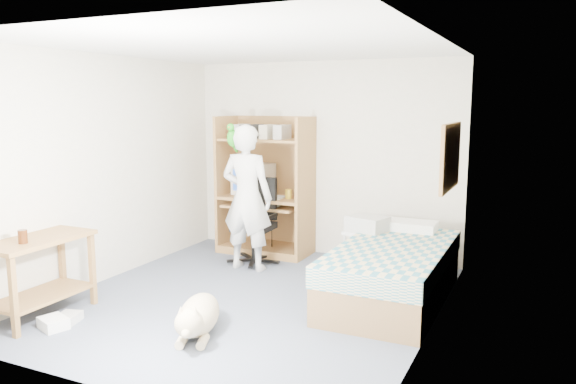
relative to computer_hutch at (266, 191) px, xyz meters
The scene contains 21 objects.
floor 2.05m from the computer_hutch, 68.06° to the right, with size 4.00×4.00×0.00m, color #4C5467.
wall_back 0.86m from the computer_hutch, 20.54° to the left, with size 3.60×0.02×2.50m, color silver.
wall_right 3.07m from the computer_hutch, 34.80° to the right, with size 0.02×4.00×2.50m, color silver.
wall_left 2.10m from the computer_hutch, 122.33° to the right, with size 0.02×4.00×2.50m, color silver.
ceiling 2.52m from the computer_hutch, 68.06° to the right, with size 3.60×4.00×0.02m, color white.
computer_hutch is the anchor object (origin of this frame).
bed 2.35m from the computer_hutch, 29.29° to the right, with size 1.02×2.02×0.66m.
side_desk 3.08m from the computer_hutch, 106.14° to the right, with size 0.50×1.00×0.75m.
corkboard 2.69m from the computer_hutch, 18.72° to the right, with size 0.04×0.94×0.66m.
office_chair 0.66m from the computer_hutch, 78.93° to the right, with size 0.59×0.59×1.04m.
person 0.80m from the computer_hutch, 79.48° to the right, with size 0.63×0.41×1.73m, color silver.
parrot 1.09m from the computer_hutch, 93.99° to the right, with size 0.13×0.22×0.35m.
dog 2.84m from the computer_hutch, 75.13° to the right, with size 0.57×0.98×0.39m.
printer_cart 1.72m from the computer_hutch, 19.93° to the right, with size 0.54×0.48×0.54m.
printer 1.67m from the computer_hutch, 19.93° to the right, with size 0.42×0.32×0.18m, color #ABABA6.
crt_monitor 0.25m from the computer_hutch, behind, with size 0.48×0.50×0.41m.
keyboard 0.22m from the computer_hutch, 79.88° to the right, with size 0.45×0.16×0.03m, color beige.
pencil_cup 0.37m from the computer_hutch, 13.65° to the right, with size 0.08×0.08×0.12m, color gold.
drink_glass 3.23m from the computer_hutch, 104.33° to the right, with size 0.08×0.08×0.12m, color #3D1C09.
floor_box_a 3.25m from the computer_hutch, 99.50° to the right, with size 0.25×0.20×0.10m, color white.
floor_box_b 3.09m from the computer_hutch, 99.85° to the right, with size 0.18×0.22×0.08m, color beige.
Camera 1 is at (2.65, -4.76, 1.98)m, focal length 35.00 mm.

